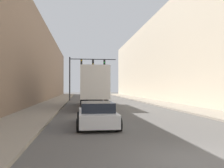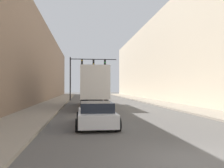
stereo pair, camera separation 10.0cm
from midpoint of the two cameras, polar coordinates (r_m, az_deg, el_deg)
The scene contains 8 objects.
ground_plane at distance 7.67m, azimuth 19.73°, elevation -16.62°, with size 200.00×200.00×0.00m, color #565451.
sidewalk_right at distance 38.01m, azimuth 8.43°, elevation -3.82°, with size 3.21×80.00×0.15m.
sidewalk_left at distance 36.81m, azimuth -12.42°, elevation -3.91°, with size 3.21×80.00×0.15m.
building_right at distance 39.72m, azimuth 14.87°, elevation 6.15°, with size 6.00×80.00×13.74m.
building_left at distance 37.64m, azimuth -19.41°, elevation 4.76°, with size 6.00×80.00×11.41m.
semi_truck at distance 26.57m, azimuth -4.45°, elevation -0.43°, with size 2.48×12.48×3.96m.
sedan_car at distance 13.53m, azimuth -3.41°, elevation -6.97°, with size 2.14×4.63×1.32m.
traffic_signal_gantry at distance 40.04m, azimuth -6.62°, elevation 3.32°, with size 7.45×0.35×6.90m.
Camera 2 is at (-3.26, -6.60, 2.10)m, focal length 40.00 mm.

